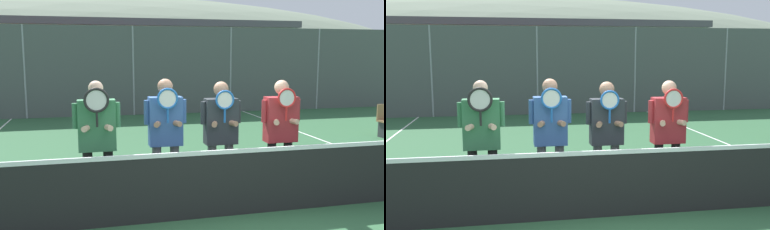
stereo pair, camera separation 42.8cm
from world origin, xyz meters
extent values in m
plane|color=#2D5B38|center=(0.00, 0.00, 0.00)|extent=(120.00, 120.00, 0.00)
ellipsoid|color=slate|center=(0.00, 53.43, 0.00)|extent=(94.62, 52.57, 18.40)
cube|color=beige|center=(0.85, 19.76, 1.79)|extent=(18.23, 5.00, 3.58)
cube|color=#4C4C51|center=(0.85, 19.76, 3.76)|extent=(18.73, 5.50, 0.36)
cylinder|color=gray|center=(-3.57, 9.83, 1.54)|extent=(0.06, 0.06, 3.09)
cylinder|color=gray|center=(0.00, 9.83, 1.54)|extent=(0.06, 0.06, 3.09)
cylinder|color=gray|center=(3.57, 9.83, 1.54)|extent=(0.06, 0.06, 3.09)
cylinder|color=gray|center=(7.14, 9.83, 1.54)|extent=(0.06, 0.06, 3.09)
cube|color=#4C5451|center=(0.00, 9.83, 1.54)|extent=(21.42, 0.02, 3.09)
cube|color=black|center=(0.00, 0.00, 0.43)|extent=(10.73, 0.02, 0.85)
cube|color=white|center=(0.00, 0.00, 0.87)|extent=(10.73, 0.03, 0.06)
cube|color=white|center=(4.06, 3.00, 0.00)|extent=(0.05, 16.00, 0.01)
cylinder|color=black|center=(-1.62, 0.56, 0.43)|extent=(0.13, 0.13, 0.86)
cylinder|color=black|center=(-1.35, 0.56, 0.43)|extent=(0.13, 0.13, 0.86)
cube|color=#337047|center=(-1.48, 0.56, 1.20)|extent=(0.49, 0.22, 0.68)
sphere|color=#DBB293|center=(-1.48, 0.56, 1.69)|extent=(0.19, 0.19, 0.19)
cylinder|color=#337047|center=(-1.75, 0.56, 1.33)|extent=(0.08, 0.08, 0.33)
cylinder|color=#337047|center=(-1.21, 0.56, 1.33)|extent=(0.08, 0.08, 0.33)
cylinder|color=#DBB293|center=(-1.61, 0.47, 1.19)|extent=(0.16, 0.27, 0.08)
cylinder|color=#DBB293|center=(-1.36, 0.47, 1.19)|extent=(0.16, 0.27, 0.08)
cylinder|color=black|center=(-1.48, 0.38, 1.31)|extent=(0.03, 0.03, 0.20)
torus|color=black|center=(-1.48, 0.38, 1.55)|extent=(0.33, 0.03, 0.33)
cylinder|color=silver|center=(-1.48, 0.38, 1.55)|extent=(0.27, 0.00, 0.27)
cylinder|color=#56565B|center=(-0.67, 0.64, 0.43)|extent=(0.13, 0.13, 0.86)
cylinder|color=#56565B|center=(-0.42, 0.64, 0.43)|extent=(0.13, 0.13, 0.86)
cube|color=#335693|center=(-0.54, 0.64, 1.21)|extent=(0.47, 0.22, 0.68)
sphere|color=#997056|center=(-0.54, 0.64, 1.69)|extent=(0.21, 0.21, 0.21)
cylinder|color=#335693|center=(-0.80, 0.64, 1.34)|extent=(0.08, 0.08, 0.34)
cylinder|color=#335693|center=(-0.29, 0.64, 1.34)|extent=(0.08, 0.08, 0.34)
cylinder|color=#997056|center=(-0.66, 0.55, 1.19)|extent=(0.16, 0.27, 0.08)
cylinder|color=#997056|center=(-0.43, 0.55, 1.19)|extent=(0.16, 0.27, 0.08)
cylinder|color=#1E5BAD|center=(-0.54, 0.46, 1.31)|extent=(0.03, 0.03, 0.20)
torus|color=#1E5BAD|center=(-0.54, 0.46, 1.54)|extent=(0.29, 0.03, 0.29)
cylinder|color=silver|center=(-0.54, 0.46, 1.54)|extent=(0.24, 0.00, 0.24)
cylinder|color=#56565B|center=(0.15, 0.66, 0.42)|extent=(0.13, 0.13, 0.84)
cylinder|color=#56565B|center=(0.40, 0.66, 0.42)|extent=(0.13, 0.13, 0.84)
cube|color=#282D33|center=(0.28, 0.66, 1.17)|extent=(0.47, 0.22, 0.66)
sphere|color=#997056|center=(0.28, 0.66, 1.64)|extent=(0.22, 0.22, 0.22)
cylinder|color=#282D33|center=(0.01, 0.66, 1.30)|extent=(0.08, 0.08, 0.33)
cylinder|color=#282D33|center=(0.54, 0.66, 1.30)|extent=(0.08, 0.08, 0.33)
cylinder|color=#997056|center=(0.16, 0.57, 1.16)|extent=(0.16, 0.27, 0.08)
cylinder|color=#997056|center=(0.39, 0.57, 1.16)|extent=(0.16, 0.27, 0.08)
cylinder|color=#1E5BAD|center=(0.28, 0.48, 1.28)|extent=(0.03, 0.03, 0.20)
torus|color=#1E5BAD|center=(0.28, 0.48, 1.50)|extent=(0.28, 0.03, 0.28)
cylinder|color=silver|center=(0.28, 0.48, 1.50)|extent=(0.23, 0.00, 0.23)
cylinder|color=black|center=(1.05, 0.58, 0.42)|extent=(0.13, 0.13, 0.84)
cylinder|color=black|center=(1.31, 0.58, 0.42)|extent=(0.13, 0.13, 0.84)
cube|color=maroon|center=(1.18, 0.58, 1.18)|extent=(0.48, 0.22, 0.67)
sphere|color=tan|center=(1.18, 0.58, 1.65)|extent=(0.21, 0.21, 0.21)
cylinder|color=maroon|center=(0.92, 0.58, 1.31)|extent=(0.08, 0.08, 0.33)
cylinder|color=maroon|center=(1.44, 0.58, 1.31)|extent=(0.08, 0.08, 0.33)
cylinder|color=tan|center=(1.06, 0.49, 1.16)|extent=(0.16, 0.27, 0.08)
cylinder|color=tan|center=(1.30, 0.49, 1.16)|extent=(0.16, 0.27, 0.08)
cylinder|color=red|center=(1.18, 0.40, 1.28)|extent=(0.03, 0.03, 0.20)
torus|color=red|center=(1.18, 0.40, 1.51)|extent=(0.29, 0.03, 0.29)
cylinder|color=silver|center=(1.18, 0.40, 1.51)|extent=(0.24, 0.00, 0.24)
cube|color=maroon|center=(-2.02, 13.24, 0.71)|extent=(4.53, 1.83, 0.83)
cube|color=#2D3842|center=(-2.02, 13.24, 1.47)|extent=(2.49, 1.69, 0.68)
cylinder|color=black|center=(-0.55, 12.31, 0.30)|extent=(0.60, 0.16, 0.60)
cylinder|color=black|center=(-0.55, 14.18, 0.30)|extent=(0.60, 0.16, 0.60)
cylinder|color=black|center=(-3.49, 12.31, 0.30)|extent=(0.60, 0.16, 0.60)
cylinder|color=black|center=(-3.49, 14.18, 0.30)|extent=(0.60, 0.16, 0.60)
cube|color=slate|center=(3.15, 13.39, 0.72)|extent=(4.27, 1.87, 0.84)
cube|color=#2D3842|center=(3.15, 13.39, 1.48)|extent=(2.35, 1.72, 0.69)
cylinder|color=black|center=(4.54, 12.43, 0.30)|extent=(0.60, 0.16, 0.60)
cylinder|color=black|center=(4.54, 14.34, 0.30)|extent=(0.60, 0.16, 0.60)
cylinder|color=black|center=(1.76, 12.43, 0.30)|extent=(0.60, 0.16, 0.60)
cylinder|color=black|center=(1.76, 14.34, 0.30)|extent=(0.60, 0.16, 0.60)
cube|color=#333338|center=(5.74, 4.12, 0.20)|extent=(0.06, 0.32, 0.40)
camera|label=1|loc=(-1.59, -5.17, 2.14)|focal=40.00mm
camera|label=2|loc=(-1.18, -5.26, 2.14)|focal=40.00mm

